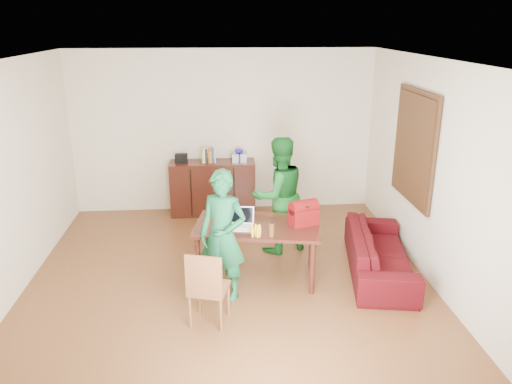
{
  "coord_description": "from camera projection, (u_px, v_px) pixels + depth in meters",
  "views": [
    {
      "loc": [
        -0.1,
        -5.46,
        3.1
      ],
      "look_at": [
        0.36,
        0.41,
        1.08
      ],
      "focal_mm": 35.0,
      "sensor_mm": 36.0,
      "label": 1
    }
  ],
  "objects": [
    {
      "name": "red_bag",
      "position": [
        303.0,
        215.0,
        6.13
      ],
      "size": [
        0.39,
        0.3,
        0.25
      ],
      "primitive_type": "cube",
      "rotation": [
        0.0,
        0.0,
        0.34
      ],
      "color": "#67060F",
      "rests_on": "table"
    },
    {
      "name": "chair",
      "position": [
        209.0,
        301.0,
        5.35
      ],
      "size": [
        0.48,
        0.47,
        0.86
      ],
      "rotation": [
        0.0,
        0.0,
        -0.28
      ],
      "color": "brown",
      "rests_on": "ground"
    },
    {
      "name": "bananas",
      "position": [
        256.0,
        235.0,
        5.79
      ],
      "size": [
        0.19,
        0.13,
        0.06
      ],
      "primitive_type": null,
      "rotation": [
        0.0,
        0.0,
        0.16
      ],
      "color": "gold",
      "rests_on": "table"
    },
    {
      "name": "bottle",
      "position": [
        271.0,
        229.0,
        5.8
      ],
      "size": [
        0.08,
        0.08,
        0.19
      ],
      "primitive_type": "cylinder",
      "rotation": [
        0.0,
        0.0,
        -0.4
      ],
      "color": "#5D3615",
      "rests_on": "table"
    },
    {
      "name": "laptop",
      "position": [
        240.0,
        225.0,
        6.05
      ],
      "size": [
        0.35,
        0.27,
        0.23
      ],
      "rotation": [
        0.0,
        0.0,
        -0.14
      ],
      "color": "white",
      "rests_on": "table"
    },
    {
      "name": "room",
      "position": [
        228.0,
        182.0,
        5.87
      ],
      "size": [
        5.2,
        5.7,
        2.9
      ],
      "color": "#4D2E13",
      "rests_on": "ground"
    },
    {
      "name": "person_far",
      "position": [
        279.0,
        195.0,
        6.89
      ],
      "size": [
        0.97,
        0.87,
        1.64
      ],
      "primitive_type": "imported",
      "rotation": [
        0.0,
        0.0,
        3.52
      ],
      "color": "#12551B",
      "rests_on": "ground"
    },
    {
      "name": "table",
      "position": [
        257.0,
        231.0,
        6.19
      ],
      "size": [
        1.66,
        1.11,
        0.72
      ],
      "rotation": [
        0.0,
        0.0,
        -0.17
      ],
      "color": "black",
      "rests_on": "ground"
    },
    {
      "name": "person_near",
      "position": [
        223.0,
        236.0,
        5.7
      ],
      "size": [
        0.67,
        0.57,
        1.56
      ],
      "primitive_type": "imported",
      "rotation": [
        0.0,
        0.0,
        -0.43
      ],
      "color": "#135630",
      "rests_on": "ground"
    },
    {
      "name": "sofa",
      "position": [
        379.0,
        252.0,
        6.43
      ],
      "size": [
        1.05,
        1.98,
        0.55
      ],
      "primitive_type": "imported",
      "rotation": [
        0.0,
        0.0,
        1.4
      ],
      "color": "#3E0808",
      "rests_on": "ground"
    }
  ]
}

